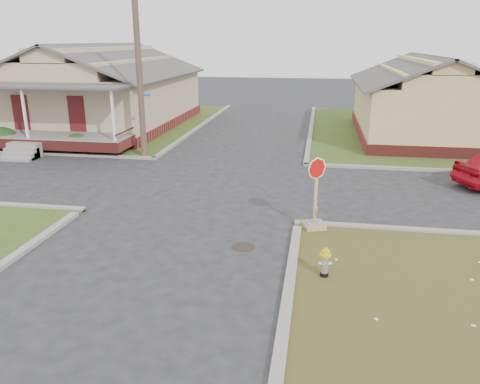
# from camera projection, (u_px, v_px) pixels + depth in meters

# --- Properties ---
(ground) EXTENTS (120.00, 120.00, 0.00)m
(ground) POSITION_uv_depth(u_px,v_px,m) (173.00, 235.00, 13.74)
(ground) COLOR #242426
(ground) RESTS_ON ground
(verge_far_left) EXTENTS (19.00, 19.00, 0.05)m
(verge_far_left) POSITION_uv_depth(u_px,v_px,m) (71.00, 121.00, 32.67)
(verge_far_left) COLOR #344719
(verge_far_left) RESTS_ON ground
(curbs) EXTENTS (80.00, 40.00, 0.12)m
(curbs) POSITION_uv_depth(u_px,v_px,m) (211.00, 185.00, 18.42)
(curbs) COLOR gray
(curbs) RESTS_ON ground
(manhole) EXTENTS (0.64, 0.64, 0.01)m
(manhole) POSITION_uv_depth(u_px,v_px,m) (244.00, 247.00, 12.92)
(manhole) COLOR black
(manhole) RESTS_ON ground
(corner_house) EXTENTS (10.10, 15.50, 5.30)m
(corner_house) POSITION_uv_depth(u_px,v_px,m) (100.00, 91.00, 30.25)
(corner_house) COLOR maroon
(corner_house) RESTS_ON ground
(side_house_yellow) EXTENTS (7.60, 11.60, 4.70)m
(side_house_yellow) POSITION_uv_depth(u_px,v_px,m) (424.00, 99.00, 26.94)
(side_house_yellow) COLOR maroon
(side_house_yellow) RESTS_ON ground
(utility_pole) EXTENTS (1.80, 0.28, 9.00)m
(utility_pole) POSITION_uv_depth(u_px,v_px,m) (138.00, 58.00, 21.30)
(utility_pole) COLOR #443227
(utility_pole) RESTS_ON ground
(fire_hydrant) EXTENTS (0.28, 0.28, 0.74)m
(fire_hydrant) POSITION_uv_depth(u_px,v_px,m) (325.00, 261.00, 11.12)
(fire_hydrant) COLOR black
(fire_hydrant) RESTS_ON ground
(stop_sign) EXTENTS (0.62, 0.61, 2.19)m
(stop_sign) POSITION_uv_depth(u_px,v_px,m) (315.00, 213.00, 13.98)
(stop_sign) COLOR tan
(stop_sign) RESTS_ON ground
(hedge_left) EXTENTS (1.49, 1.22, 1.14)m
(hedge_left) POSITION_uv_depth(u_px,v_px,m) (3.00, 138.00, 24.05)
(hedge_left) COLOR black
(hedge_left) RESTS_ON verge_far_left
(hedge_right) EXTENTS (1.28, 1.05, 0.98)m
(hedge_right) POSITION_uv_depth(u_px,v_px,m) (77.00, 142.00, 23.56)
(hedge_right) COLOR black
(hedge_right) RESTS_ON verge_far_left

